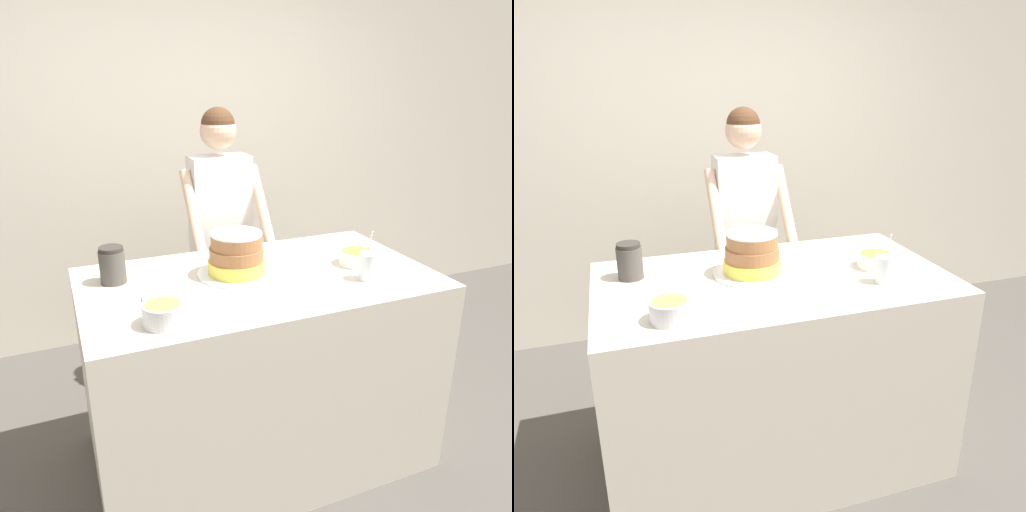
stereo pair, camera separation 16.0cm
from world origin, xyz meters
The scene contains 9 objects.
wall_back centered at (0.00, 1.95, 1.30)m, with size 10.00×0.05×2.60m.
counter centered at (0.00, 0.44, 0.48)m, with size 1.55×0.87×0.96m.
person_baker centered at (0.07, 1.15, 1.02)m, with size 0.45×0.45×1.64m.
cake centered at (-0.08, 0.50, 1.04)m, with size 0.36×0.36×0.20m.
frosting_bowl_orange centered at (0.49, 0.41, 0.99)m, with size 0.16×0.16×0.18m.
frosting_bowl_olive centered at (-0.49, 0.16, 1.00)m, with size 0.15×0.15×0.08m.
drinking_glass centered at (0.43, 0.23, 1.02)m, with size 0.08×0.08×0.12m.
ceramic_plate centered at (-0.40, 0.37, 0.96)m, with size 0.26×0.26×0.01m.
stoneware_jar centered at (-0.60, 0.62, 1.04)m, with size 0.11×0.11×0.16m.
Camera 2 is at (-0.65, -1.51, 1.80)m, focal length 35.00 mm.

